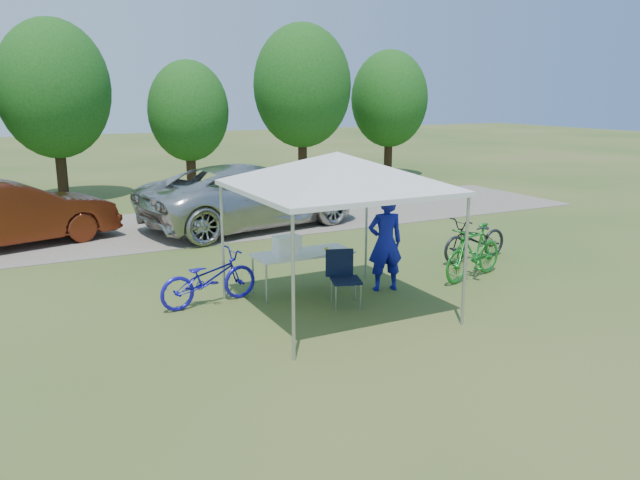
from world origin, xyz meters
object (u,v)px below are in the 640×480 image
object	(u,v)px
bike_green	(474,252)
bike_dark	(476,239)
cyclist	(385,242)
folding_chair	(343,273)
folding_table	(303,255)
sedan	(11,214)
bike_blue	(209,278)
minivan	(252,195)
cooler	(287,245)

from	to	relation	value
bike_green	bike_dark	size ratio (longest dim) A/B	0.98
cyclist	bike_dark	distance (m)	3.15
folding_chair	folding_table	bearing A→B (deg)	127.00
cyclist	sedan	bearing A→B (deg)	-36.10
bike_blue	sedan	distance (m)	6.92
sedan	bike_dark	bearing A→B (deg)	-139.08
bike_green	minivan	bearing A→B (deg)	-178.11
folding_chair	sedan	world-z (taller)	sedan
cyclist	bike_blue	xyz separation A→B (m)	(-3.20, 0.73, -0.45)
cyclist	bike_dark	size ratio (longest dim) A/B	0.99
folding_chair	cyclist	xyz separation A→B (m)	(1.09, 0.33, 0.35)
cooler	minivan	xyz separation A→B (m)	(1.61, 5.92, -0.05)
bike_green	bike_dark	distance (m)	1.48
cooler	cyclist	xyz separation A→B (m)	(1.73, -0.62, -0.01)
folding_chair	sedan	bearing A→B (deg)	142.97
folding_table	minivan	distance (m)	6.06
bike_dark	bike_blue	bearing A→B (deg)	-95.09
cooler	bike_blue	world-z (taller)	cooler
folding_table	bike_green	world-z (taller)	bike_green
folding_chair	minivan	distance (m)	6.95
sedan	folding_chair	bearing A→B (deg)	-160.77
cooler	cyclist	bearing A→B (deg)	-19.70
cooler	bike_blue	size ratio (longest dim) A/B	0.26
bike_dark	minivan	distance (m)	6.46
bike_blue	sedan	xyz separation A→B (m)	(-2.94, 6.26, 0.34)
minivan	bike_blue	bearing A→B (deg)	142.30
bike_green	folding_chair	bearing A→B (deg)	-102.89
cooler	bike_blue	xyz separation A→B (m)	(-1.47, 0.11, -0.46)
minivan	bike_green	bearing A→B (deg)	-172.35
cooler	bike_dark	bearing A→B (deg)	3.33
minivan	folding_table	bearing A→B (deg)	157.91
minivan	folding_chair	bearing A→B (deg)	162.19
bike_blue	bike_dark	distance (m)	6.19
folding_table	bike_green	size ratio (longest dim) A/B	1.01
bike_green	sedan	bearing A→B (deg)	-146.97
folding_table	cyclist	xyz separation A→B (m)	(1.42, -0.62, 0.21)
folding_table	bike_blue	size ratio (longest dim) A/B	1.02
folding_table	folding_chair	distance (m)	1.02
cooler	cyclist	size ratio (longest dim) A/B	0.26
bike_green	bike_dark	bearing A→B (deg)	121.84
folding_table	minivan	size ratio (longest dim) A/B	0.30
folding_chair	bike_dark	size ratio (longest dim) A/B	0.52
bike_dark	minivan	bearing A→B (deg)	-157.75
cyclist	bike_green	size ratio (longest dim) A/B	1.01
folding_chair	bike_blue	world-z (taller)	folding_chair
bike_dark	bike_green	bearing A→B (deg)	-49.22
folding_table	bike_blue	bearing A→B (deg)	176.55
bike_blue	folding_table	bearing A→B (deg)	-101.84
cooler	bike_dark	xyz separation A→B (m)	(4.72, 0.27, -0.45)
folding_chair	bike_dark	bearing A→B (deg)	35.11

